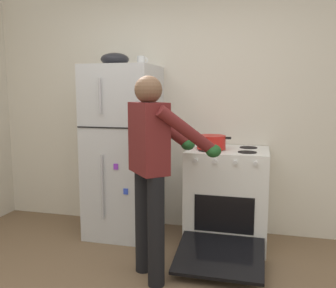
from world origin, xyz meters
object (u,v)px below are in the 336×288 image
at_px(stove_range, 227,198).
at_px(person_cook, 154,159).
at_px(mixing_bowl, 115,59).
at_px(refrigerator, 124,151).
at_px(coffee_mug, 141,61).
at_px(red_pot, 211,142).

xyz_separation_m(stove_range, person_cook, (-0.50, -0.81, 0.50)).
distance_m(stove_range, person_cook, 1.08).
bearing_deg(mixing_bowl, refrigerator, -0.21).
relative_size(stove_range, mixing_bowl, 4.34).
bearing_deg(mixing_bowl, stove_range, -0.90).
height_order(coffee_mug, mixing_bowl, mixing_bowl).
height_order(red_pot, coffee_mug, coffee_mug).
height_order(refrigerator, person_cook, refrigerator).
height_order(person_cook, coffee_mug, coffee_mug).
xyz_separation_m(person_cook, mixing_bowl, (-0.65, 0.83, 0.84)).
xyz_separation_m(refrigerator, mixing_bowl, (-0.08, 0.00, 0.93)).
distance_m(person_cook, mixing_bowl, 1.35).
bearing_deg(refrigerator, coffee_mug, 15.40).
relative_size(stove_range, person_cook, 0.77).
bearing_deg(coffee_mug, refrigerator, -164.60).
bearing_deg(red_pot, mixing_bowl, 177.11).
bearing_deg(stove_range, mixing_bowl, 179.10).
xyz_separation_m(person_cook, red_pot, (0.34, 0.78, 0.04)).
bearing_deg(person_cook, coffee_mug, 113.84).
xyz_separation_m(refrigerator, stove_range, (1.07, -0.02, -0.41)).
height_order(refrigerator, stove_range, refrigerator).
height_order(stove_range, person_cook, person_cook).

